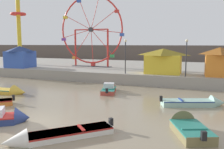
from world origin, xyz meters
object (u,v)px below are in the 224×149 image
ferris_wheel_red_frame (91,31)px  carnival_booth_blue_tent (20,56)px  carnival_booth_yellow_awning (163,61)px  motorboat_seafoam (198,103)px  motorboat_navy_blue (1,118)px  promenade_lamp_near (186,52)px  motorboat_mustard_yellow (4,91)px  motorboat_faded_red (109,89)px  promenade_lamp_far (125,51)px  drop_tower_yellow_tower (19,26)px  carnival_booth_orange_canopy (219,61)px  motorboat_white_red_stripe (50,136)px  motorboat_olive_wood (187,127)px

ferris_wheel_red_frame → carnival_booth_blue_tent: 11.33m
carnival_booth_blue_tent → carnival_booth_yellow_awning: size_ratio=0.89×
motorboat_seafoam → carnival_booth_yellow_awning: bearing=93.6°
motorboat_navy_blue → promenade_lamp_near: 19.32m
motorboat_mustard_yellow → carnival_booth_yellow_awning: bearing=32.3°
motorboat_faded_red → promenade_lamp_near: bearing=-72.2°
motorboat_mustard_yellow → promenade_lamp_far: bearing=38.1°
motorboat_seafoam → drop_tower_yellow_tower: bearing=133.2°
carnival_booth_yellow_awning → carnival_booth_orange_canopy: bearing=-2.9°
motorboat_seafoam → promenade_lamp_far: promenade_lamp_far is taller
motorboat_white_red_stripe → carnival_booth_yellow_awning: carnival_booth_yellow_awning is taller
motorboat_faded_red → carnival_booth_blue_tent: carnival_booth_blue_tent is taller
motorboat_navy_blue → promenade_lamp_far: size_ratio=0.97×
motorboat_seafoam → carnival_booth_orange_canopy: size_ratio=1.51×
motorboat_navy_blue → carnival_booth_orange_canopy: bearing=18.6°
motorboat_olive_wood → carnival_booth_blue_tent: carnival_booth_blue_tent is taller
motorboat_seafoam → motorboat_navy_blue: bearing=-162.9°
promenade_lamp_near → motorboat_mustard_yellow: bearing=-149.0°
motorboat_mustard_yellow → promenade_lamp_near: size_ratio=1.52×
motorboat_navy_blue → carnival_booth_yellow_awning: carnival_booth_yellow_awning is taller
motorboat_olive_wood → drop_tower_yellow_tower: (-30.26, 20.01, 7.60)m
motorboat_seafoam → motorboat_white_red_stripe: 12.05m
motorboat_white_red_stripe → carnival_booth_blue_tent: (-19.23, 18.79, 2.76)m
motorboat_mustard_yellow → motorboat_navy_blue: (6.96, -6.87, 0.08)m
motorboat_mustard_yellow → ferris_wheel_red_frame: size_ratio=0.56×
carnival_booth_orange_canopy → promenade_lamp_near: (-3.36, -1.58, 0.98)m
promenade_lamp_far → motorboat_olive_wood: bearing=-58.5°
motorboat_faded_red → motorboat_seafoam: bearing=-124.2°
motorboat_olive_wood → carnival_booth_yellow_awning: bearing=-9.3°
motorboat_white_red_stripe → motorboat_olive_wood: 7.40m
ferris_wheel_red_frame → promenade_lamp_near: (14.84, -6.48, -2.85)m
motorboat_mustard_yellow → motorboat_navy_blue: motorboat_navy_blue is taller
motorboat_faded_red → drop_tower_yellow_tower: (-21.81, 11.11, 7.59)m
carnival_booth_blue_tent → promenade_lamp_near: promenade_lamp_near is taller
motorboat_white_red_stripe → motorboat_faded_red: bearing=-127.8°
carnival_booth_orange_canopy → carnival_booth_blue_tent: carnival_booth_blue_tent is taller
motorboat_mustard_yellow → drop_tower_yellow_tower: size_ratio=0.43×
motorboat_navy_blue → ferris_wheel_red_frame: bearing=67.0°
motorboat_olive_wood → drop_tower_yellow_tower: 37.06m
motorboat_navy_blue → drop_tower_yellow_tower: bearing=93.9°
motorboat_seafoam → motorboat_white_red_stripe: size_ratio=1.03×
motorboat_mustard_yellow → carnival_booth_blue_tent: bearing=118.0°
motorboat_navy_blue → carnival_booth_orange_canopy: carnival_booth_orange_canopy is taller
motorboat_navy_blue → motorboat_white_red_stripe: bearing=-50.2°
motorboat_navy_blue → carnival_booth_yellow_awning: size_ratio=0.85×
carnival_booth_yellow_awning → promenade_lamp_near: bearing=-32.9°
motorboat_faded_red → ferris_wheel_red_frame: size_ratio=0.36×
motorboat_navy_blue → motorboat_faded_red: 11.93m
ferris_wheel_red_frame → carnival_booth_blue_tent: (-9.24, -5.32, -3.82)m
motorboat_mustard_yellow → motorboat_seafoam: motorboat_mustard_yellow is taller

